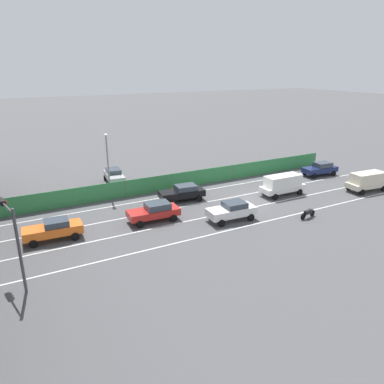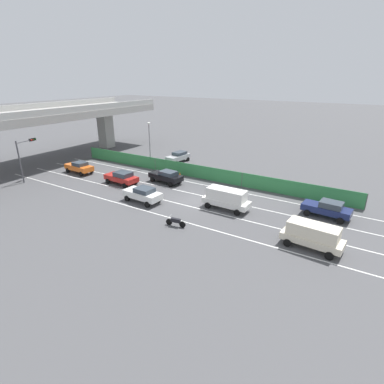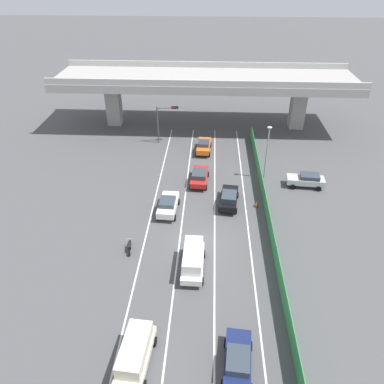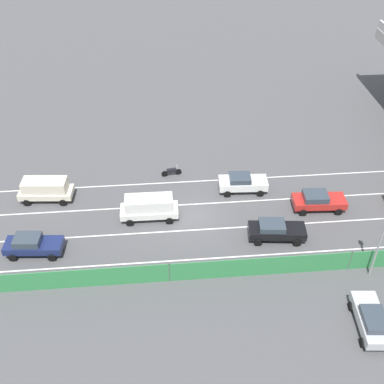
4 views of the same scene
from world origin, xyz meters
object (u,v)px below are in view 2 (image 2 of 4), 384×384
(car_taxi_orange, at_px, (79,167))
(car_sedan_black, at_px, (166,176))
(car_van_cream, at_px, (313,235))
(motorcycle, at_px, (176,222))
(street_lamp, at_px, (150,140))
(parked_wagon_silver, at_px, (178,157))
(car_van_white, at_px, (226,198))
(traffic_cone, at_px, (180,175))
(car_sedan_navy, at_px, (328,208))
(car_hatchback_white, at_px, (143,194))
(traffic_light, at_px, (25,152))
(car_sedan_red, at_px, (122,177))

(car_taxi_orange, relative_size, car_sedan_black, 0.96)
(car_van_cream, xyz_separation_m, motorcycle, (-2.60, 11.31, -0.73))
(street_lamp, bearing_deg, parked_wagon_silver, -21.75)
(car_van_white, bearing_deg, traffic_cone, 57.55)
(street_lamp, bearing_deg, car_sedan_navy, -100.05)
(car_van_cream, distance_m, car_taxi_orange, 32.40)
(car_hatchback_white, xyz_separation_m, traffic_light, (-2.21, 17.43, 2.91))
(motorcycle, height_order, traffic_light, traffic_light)
(car_sedan_red, height_order, traffic_light, traffic_light)
(car_hatchback_white, relative_size, traffic_light, 0.82)
(car_van_cream, bearing_deg, motorcycle, 102.97)
(motorcycle, xyz_separation_m, traffic_light, (0.68, 23.74, 3.37))
(car_hatchback_white, relative_size, car_sedan_black, 0.95)
(car_taxi_orange, bearing_deg, car_van_cream, -96.54)
(car_van_white, bearing_deg, car_taxi_orange, 89.14)
(car_sedan_red, bearing_deg, car_sedan_navy, -82.00)
(car_hatchback_white, height_order, street_lamp, street_lamp)
(car_sedan_navy, height_order, motorcycle, car_sedan_navy)
(car_van_white, bearing_deg, street_lamp, 64.19)
(car_sedan_red, height_order, traffic_cone, car_sedan_red)
(car_sedan_red, xyz_separation_m, traffic_light, (-5.31, 11.31, 2.92))
(street_lamp, bearing_deg, car_van_white, -115.81)
(car_sedan_navy, relative_size, parked_wagon_silver, 1.04)
(parked_wagon_silver, bearing_deg, car_taxi_orange, 144.93)
(traffic_light, bearing_deg, car_sedan_black, -61.21)
(car_van_white, xyz_separation_m, traffic_light, (-5.27, 25.94, 2.60))
(parked_wagon_silver, bearing_deg, car_sedan_navy, -111.19)
(car_van_cream, distance_m, motorcycle, 11.62)
(car_taxi_orange, distance_m, motorcycle, 21.81)
(parked_wagon_silver, bearing_deg, car_sedan_black, -154.48)
(car_van_cream, height_order, car_van_white, car_van_white)
(car_sedan_navy, bearing_deg, traffic_cone, 81.18)
(car_van_white, xyz_separation_m, traffic_cone, (6.37, 10.01, -0.92))
(car_sedan_red, xyz_separation_m, parked_wagon_silver, (12.52, -0.14, 0.01))
(car_sedan_black, xyz_separation_m, street_lamp, (4.49, 6.22, 3.20))
(car_taxi_orange, bearing_deg, car_sedan_black, -76.66)
(car_van_cream, bearing_deg, car_van_white, 69.85)
(parked_wagon_silver, relative_size, traffic_light, 0.82)
(car_sedan_red, distance_m, motorcycle, 13.81)
(car_sedan_black, relative_size, street_lamp, 0.71)
(car_taxi_orange, height_order, parked_wagon_silver, car_taxi_orange)
(car_van_white, relative_size, parked_wagon_silver, 1.11)
(car_van_cream, relative_size, parked_wagon_silver, 1.09)
(car_sedan_navy, bearing_deg, car_sedan_red, 98.00)
(car_sedan_black, xyz_separation_m, traffic_light, (-8.69, 15.81, 2.92))
(car_van_cream, relative_size, car_taxi_orange, 1.06)
(car_sedan_red, relative_size, car_taxi_orange, 1.01)
(car_sedan_red, distance_m, traffic_cone, 7.86)
(car_van_cream, xyz_separation_m, car_taxi_orange, (3.69, 32.19, -0.28))
(car_sedan_navy, xyz_separation_m, car_sedan_black, (0.03, 19.30, -0.01))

